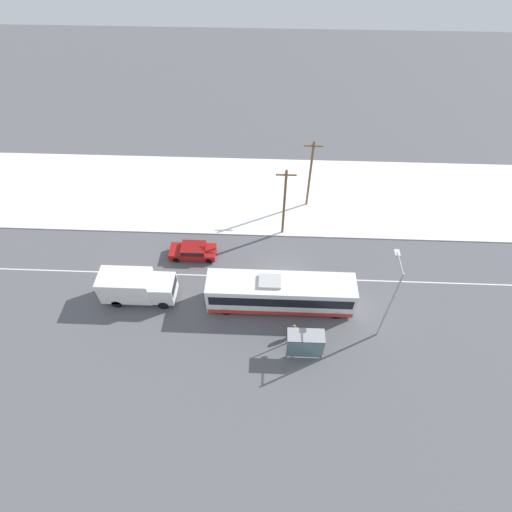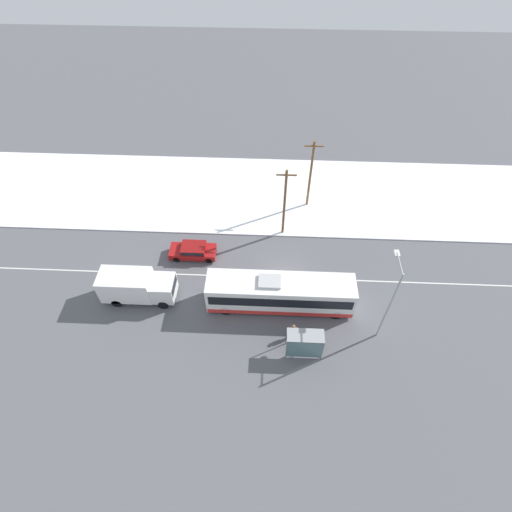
# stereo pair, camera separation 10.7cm
# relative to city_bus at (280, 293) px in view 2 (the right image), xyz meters

# --- Properties ---
(ground_plane) EXTENTS (120.00, 120.00, 0.00)m
(ground_plane) POSITION_rel_city_bus_xyz_m (0.40, 2.90, -1.61)
(ground_plane) COLOR #56565B
(snow_lot) EXTENTS (80.00, 12.72, 0.12)m
(snow_lot) POSITION_rel_city_bus_xyz_m (0.40, 14.48, -1.55)
(snow_lot) COLOR white
(snow_lot) RESTS_ON ground_plane
(lane_marking_center) EXTENTS (60.00, 0.12, 0.00)m
(lane_marking_center) POSITION_rel_city_bus_xyz_m (0.40, 2.90, -1.61)
(lane_marking_center) COLOR silver
(lane_marking_center) RESTS_ON ground_plane
(city_bus) EXTENTS (12.15, 2.57, 3.30)m
(city_bus) POSITION_rel_city_bus_xyz_m (0.00, 0.00, 0.00)
(city_bus) COLOR white
(city_bus) RESTS_ON ground_plane
(box_truck) EXTENTS (6.24, 2.30, 2.89)m
(box_truck) POSITION_rel_city_bus_xyz_m (-12.16, 0.24, -0.02)
(box_truck) COLOR silver
(box_truck) RESTS_ON ground_plane
(sedan_car) EXTENTS (4.33, 1.80, 1.35)m
(sedan_car) POSITION_rel_city_bus_xyz_m (-8.15, 5.20, -0.87)
(sedan_car) COLOR maroon
(sedan_car) RESTS_ON ground_plane
(pedestrian_at_stop) EXTENTS (0.60, 0.27, 1.68)m
(pedestrian_at_stop) POSITION_rel_city_bus_xyz_m (1.06, -3.07, -0.58)
(pedestrian_at_stop) COLOR #23232D
(pedestrian_at_stop) RESTS_ON ground_plane
(bus_shelter) EXTENTS (2.80, 1.20, 2.40)m
(bus_shelter) POSITION_rel_city_bus_xyz_m (1.89, -4.58, 0.06)
(bus_shelter) COLOR gray
(bus_shelter) RESTS_ON ground_plane
(streetlamp) EXTENTS (0.36, 2.38, 7.93)m
(streetlamp) POSITION_rel_city_bus_xyz_m (7.89, -2.21, 3.32)
(streetlamp) COLOR #9EA3A8
(streetlamp) RESTS_ON ground_plane
(utility_pole_roadside) EXTENTS (1.80, 0.24, 7.65)m
(utility_pole_roadside) POSITION_rel_city_bus_xyz_m (0.26, 8.64, 2.40)
(utility_pole_roadside) COLOR brown
(utility_pole_roadside) RESTS_ON ground_plane
(utility_pole_snowlot) EXTENTS (1.80, 0.24, 7.80)m
(utility_pole_snowlot) POSITION_rel_city_bus_xyz_m (2.84, 12.94, 2.47)
(utility_pole_snowlot) COLOR brown
(utility_pole_snowlot) RESTS_ON ground_plane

